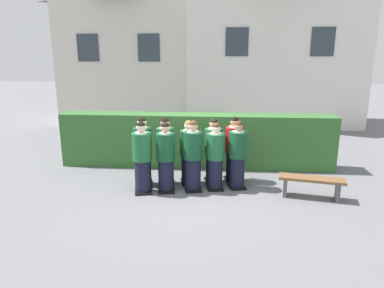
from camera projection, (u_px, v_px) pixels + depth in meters
The scene contains 15 objects.
ground_plane at pixel (191, 189), 8.28m from camera, with size 60.00×60.00×0.00m, color slate.
student_front_row_0 at pixel (142, 159), 7.94m from camera, with size 0.49×0.55×1.67m.
student_front_row_1 at pixel (166, 159), 8.01m from camera, with size 0.45×0.55×1.63m.
student_front_row_2 at pixel (193, 157), 8.07m from camera, with size 0.47×0.56×1.66m.
student_front_row_3 at pixel (215, 158), 8.15m from camera, with size 0.44×0.51×1.59m.
student_front_row_4 at pixel (237, 156), 8.22m from camera, with size 0.47×0.55×1.62m.
student_rear_row_0 at pixel (143, 153), 8.38m from camera, with size 0.48×0.57×1.69m.
student_rear_row_1 at pixel (166, 153), 8.44m from camera, with size 0.45×0.53×1.66m.
student_rear_row_2 at pixel (188, 154), 8.50m from camera, with size 0.45×0.54×1.58m.
student_rear_row_3 at pixel (213, 152), 8.59m from camera, with size 0.48×0.54×1.61m.
student_in_red_blazer at pixel (234, 151), 8.67m from camera, with size 0.48×0.56×1.64m.
hedge at pixel (196, 140), 9.82m from camera, with size 7.55×0.70×1.49m.
school_building_main at pixel (129, 42), 16.02m from camera, with size 5.99×3.77×7.04m.
school_building_annex at pixel (274, 30), 15.14m from camera, with size 7.82×3.36×7.91m.
wooden_bench at pixel (311, 183), 7.71m from camera, with size 1.44×0.63×0.48m.
Camera 1 is at (0.62, -7.71, 3.14)m, focal length 32.81 mm.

